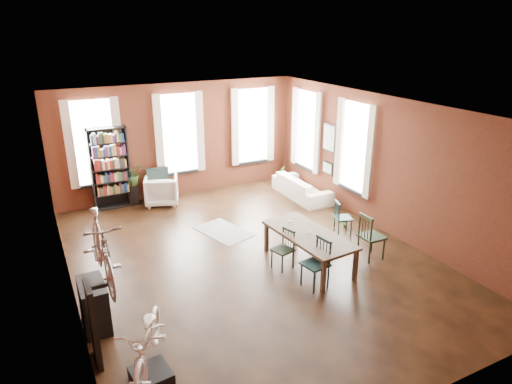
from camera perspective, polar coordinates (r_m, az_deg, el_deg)
room at (r=9.63m, az=-1.14°, el=4.84°), size 9.00×9.04×3.22m
dining_table at (r=9.49m, az=6.55°, el=-7.12°), size 1.11×2.15×0.71m
dining_chair_a at (r=8.71m, az=7.42°, el=-8.90°), size 0.50×0.50×0.95m
dining_chair_b at (r=9.31m, az=3.34°, el=-7.21°), size 0.46×0.46×0.82m
dining_chair_c at (r=9.93m, az=14.27°, el=-5.38°), size 0.47×0.47×1.01m
dining_chair_d at (r=10.94m, az=10.85°, el=-3.18°), size 0.47×0.47×0.82m
bookshelf at (r=12.69m, az=-17.78°, el=2.83°), size 1.00×0.32×2.20m
white_armchair at (r=12.79m, az=-11.74°, el=0.43°), size 1.08×1.05×0.89m
cream_sofa at (r=13.07m, az=5.76°, el=1.03°), size 0.61×2.08×0.81m
striped_rug at (r=11.03m, az=-4.03°, el=-4.94°), size 1.21×1.56×0.01m
bike_trainer at (r=7.04m, az=-12.98°, el=-21.43°), size 0.57×0.57×0.15m
bike_wall_rack at (r=7.20m, az=-19.68°, el=-15.36°), size 0.16×0.60×1.30m
console_table at (r=8.09m, az=-19.58°, el=-13.17°), size 0.40×0.80×0.80m
plant_stand at (r=13.04m, az=-15.02°, el=-0.27°), size 0.31×0.31×0.55m
plant_by_sofa at (r=14.15m, az=3.02°, el=1.47°), size 0.39×0.64×0.27m
plant_small at (r=11.41m, az=11.10°, el=-4.08°), size 0.36×0.41×0.13m
bicycle_floor at (r=6.48m, az=-13.60°, el=-14.94°), size 0.93×1.09×1.75m
bicycle_hung at (r=6.50m, az=-19.05°, el=-4.21°), size 0.47×1.00×1.66m
plant_on_stand at (r=12.88m, az=-15.21°, el=1.91°), size 0.76×0.79×0.49m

